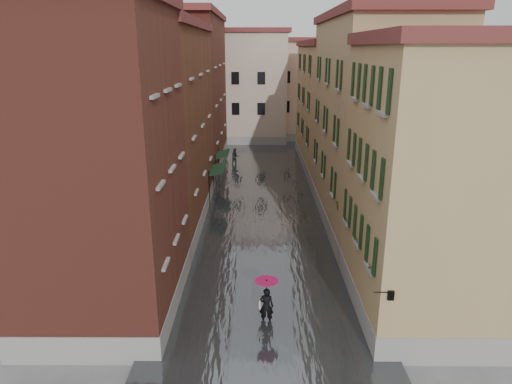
{
  "coord_description": "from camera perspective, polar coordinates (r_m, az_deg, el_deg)",
  "views": [
    {
      "loc": [
        -0.37,
        -20.35,
        11.4
      ],
      "look_at": [
        -0.49,
        6.03,
        3.0
      ],
      "focal_mm": 32.0,
      "sensor_mm": 36.0,
      "label": 1
    }
  ],
  "objects": [
    {
      "name": "building_right_near",
      "position": [
        20.56,
        21.25,
        0.48
      ],
      "size": [
        6.0,
        8.0,
        11.5
      ],
      "primitive_type": "cube",
      "color": "tan",
      "rests_on": "ground"
    },
    {
      "name": "awning_near",
      "position": [
        34.93,
        -4.87,
        2.8
      ],
      "size": [
        1.09,
        3.4,
        2.8
      ],
      "color": "black",
      "rests_on": "ground"
    },
    {
      "name": "building_end_pink",
      "position": [
        60.92,
        6.41,
        12.47
      ],
      "size": [
        10.0,
        9.0,
        12.0
      ],
      "primitive_type": "cube",
      "color": "#C9A68D",
      "rests_on": "ground"
    },
    {
      "name": "building_left_far",
      "position": [
        45.05,
        -8.39,
        11.88
      ],
      "size": [
        6.0,
        16.0,
        14.0
      ],
      "primitive_type": "cube",
      "color": "brown",
      "rests_on": "ground"
    },
    {
      "name": "building_left_mid",
      "position": [
        30.52,
        -12.4,
        7.54
      ],
      "size": [
        6.0,
        14.0,
        12.5
      ],
      "primitive_type": "cube",
      "color": "brown",
      "rests_on": "ground"
    },
    {
      "name": "floodwater",
      "position": [
        35.21,
        0.85,
        -1.06
      ],
      "size": [
        10.0,
        60.0,
        0.2
      ],
      "primitive_type": "cube",
      "color": "#424649",
      "rests_on": "ground"
    },
    {
      "name": "pedestrian_far",
      "position": [
        45.8,
        -2.6,
        4.38
      ],
      "size": [
        1.04,
        0.92,
        1.78
      ],
      "primitive_type": "imported",
      "rotation": [
        0.0,
        0.0,
        0.33
      ],
      "color": "black",
      "rests_on": "ground"
    },
    {
      "name": "building_right_far",
      "position": [
        45.31,
        9.78,
        10.25
      ],
      "size": [
        6.0,
        16.0,
        11.5
      ],
      "primitive_type": "cube",
      "color": "tan",
      "rests_on": "ground"
    },
    {
      "name": "awning_far",
      "position": [
        39.82,
        -4.25,
        4.66
      ],
      "size": [
        1.09,
        3.1,
        2.8
      ],
      "color": "black",
      "rests_on": "ground"
    },
    {
      "name": "ground",
      "position": [
        23.32,
        1.16,
        -11.6
      ],
      "size": [
        120.0,
        120.0,
        0.0
      ],
      "primitive_type": "plane",
      "color": "slate",
      "rests_on": "ground"
    },
    {
      "name": "building_left_near",
      "position": [
        20.11,
        -19.02,
        2.59
      ],
      "size": [
        6.0,
        8.0,
        13.0
      ],
      "primitive_type": "cube",
      "color": "brown",
      "rests_on": "ground"
    },
    {
      "name": "building_end_cream",
      "position": [
        58.61,
        -2.37,
        12.85
      ],
      "size": [
        12.0,
        9.0,
        13.0
      ],
      "primitive_type": "cube",
      "color": "beige",
      "rests_on": "ground"
    },
    {
      "name": "pedestrian_main",
      "position": [
        19.83,
        1.3,
        -12.99
      ],
      "size": [
        1.04,
        1.04,
        2.06
      ],
      "color": "black",
      "rests_on": "ground"
    },
    {
      "name": "wall_lantern",
      "position": [
        17.27,
        16.4,
        -12.2
      ],
      "size": [
        0.71,
        0.22,
        0.35
      ],
      "color": "black",
      "rests_on": "ground"
    },
    {
      "name": "window_planters",
      "position": [
        21.66,
        12.24,
        -4.12
      ],
      "size": [
        0.59,
        8.47,
        0.84
      ],
      "color": "brown",
      "rests_on": "ground"
    },
    {
      "name": "building_right_mid",
      "position": [
        30.65,
        14.31,
        7.92
      ],
      "size": [
        6.0,
        14.0,
        13.0
      ],
      "primitive_type": "cube",
      "color": "#A07F61",
      "rests_on": "ground"
    }
  ]
}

